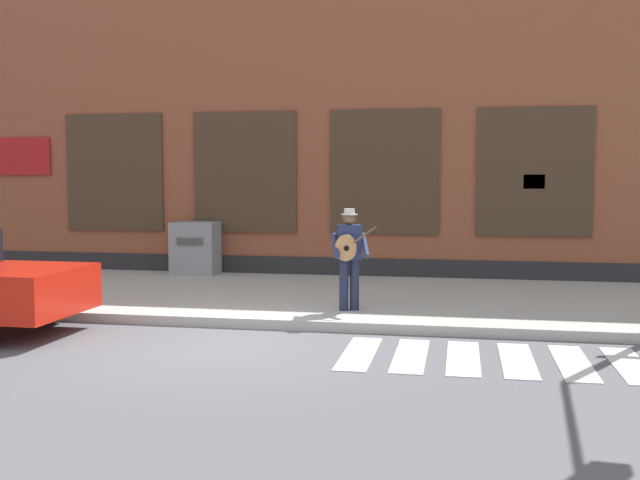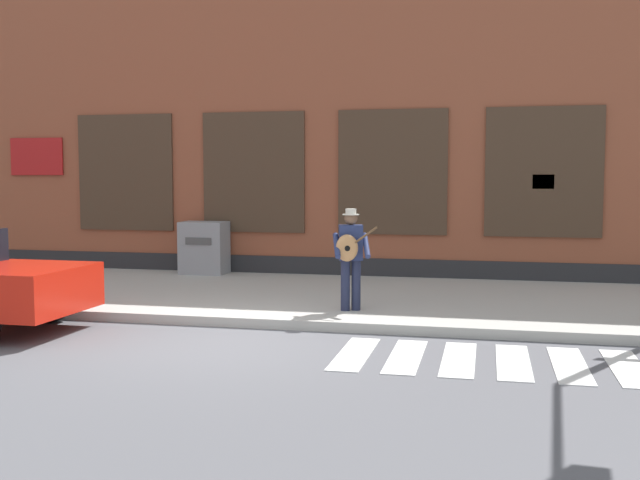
% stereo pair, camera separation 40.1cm
% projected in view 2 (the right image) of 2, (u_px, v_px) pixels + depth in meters
% --- Properties ---
extents(ground_plane, '(160.00, 160.00, 0.00)m').
position_uv_depth(ground_plane, '(220.00, 345.00, 10.50)').
color(ground_plane, '#56565B').
extents(sidewalk, '(28.00, 5.40, 0.16)m').
position_uv_depth(sidewalk, '(291.00, 296.00, 14.26)').
color(sidewalk, '#ADAAA3').
rests_on(sidewalk, ground).
extents(building_backdrop, '(28.00, 4.06, 7.43)m').
position_uv_depth(building_backdrop, '(339.00, 122.00, 18.51)').
color(building_backdrop, brown).
rests_on(building_backdrop, ground).
extents(crosswalk, '(5.20, 1.90, 0.01)m').
position_uv_depth(crosswalk, '(541.00, 363.00, 9.43)').
color(crosswalk, silver).
rests_on(crosswalk, ground).
extents(busker, '(0.78, 0.65, 1.68)m').
position_uv_depth(busker, '(350.00, 253.00, 12.23)').
color(busker, '#1E233D').
rests_on(busker, sidewalk).
extents(utility_box, '(1.02, 0.70, 1.18)m').
position_uv_depth(utility_box, '(204.00, 248.00, 16.96)').
color(utility_box, gray).
rests_on(utility_box, sidewalk).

